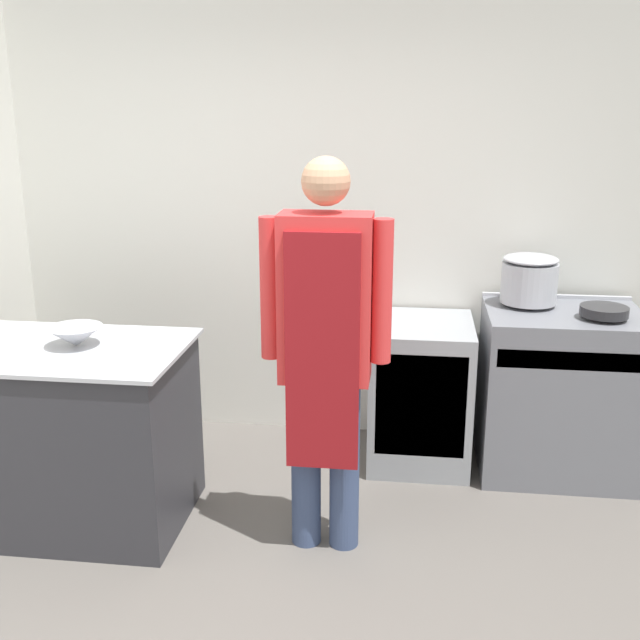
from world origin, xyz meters
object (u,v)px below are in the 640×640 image
Objects in this scene: mixing_bowl at (75,336)px; stock_pot at (529,278)px; stove at (558,392)px; fridge_unit at (420,392)px; saute_pan at (604,311)px; person_cook at (325,338)px.

mixing_bowl is 0.85× the size of stock_pot.
fridge_unit is (-0.77, 0.03, -0.05)m from stove.
stove is 0.55m from saute_pan.
person_cook is at bearing -142.32° from stove.
fridge_unit is at bearing 65.44° from person_cook.
fridge_unit is at bearing 177.81° from stove.
saute_pan is (0.94, -0.14, 0.56)m from fridge_unit.
person_cook reaches higher than mixing_bowl.
mixing_bowl is 2.44m from stock_pot.
mixing_bowl is at bearing -156.95° from stock_pot.
person_cook is 1.23m from mixing_bowl.
stock_pot is at bearing 23.05° from mixing_bowl.
person_cook is at bearing -114.56° from fridge_unit.
person_cook is at bearing -149.26° from saute_pan.
mixing_bowl is at bearing -161.01° from stove.
mixing_bowl is (-1.22, 0.10, -0.07)m from person_cook.
saute_pan is at bearing -8.69° from fridge_unit.
saute_pan is at bearing -33.97° from stove.
fridge_unit is at bearing 27.56° from mixing_bowl.
mixing_bowl reaches higher than stove.
person_cook reaches higher than stove.
saute_pan is (1.39, 0.83, -0.05)m from person_cook.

